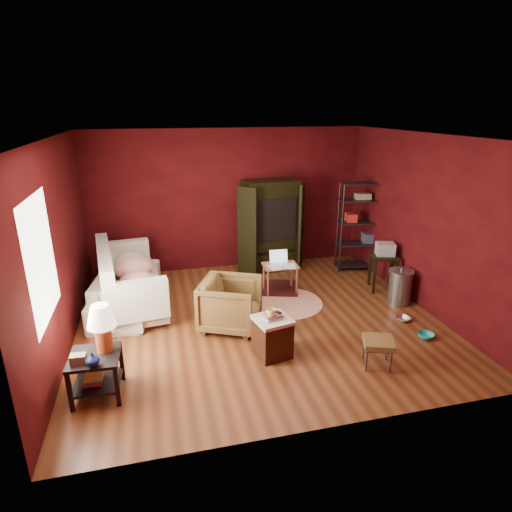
{
  "coord_description": "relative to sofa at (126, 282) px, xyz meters",
  "views": [
    {
      "loc": [
        -1.49,
        -5.84,
        3.2
      ],
      "look_at": [
        0.0,
        0.2,
        1.0
      ],
      "focal_mm": 30.0,
      "sensor_mm": 36.0,
      "label": 1
    }
  ],
  "objects": [
    {
      "name": "pet_bowl_turquoise",
      "position": [
        4.24,
        -2.16,
        -0.3
      ],
      "size": [
        0.24,
        0.09,
        0.23
      ],
      "primitive_type": "imported",
      "rotation": [
        0.0,
        0.0,
        -0.09
      ],
      "color": "#24AAAB",
      "rests_on": "ground"
    },
    {
      "name": "trash_can",
      "position": [
        4.48,
        -1.02,
        -0.12
      ],
      "size": [
        0.46,
        0.46,
        0.64
      ],
      "rotation": [
        0.0,
        0.0,
        -0.14
      ],
      "color": "gray",
      "rests_on": "ground"
    },
    {
      "name": "footstool",
      "position": [
        3.19,
        -2.62,
        -0.09
      ],
      "size": [
        0.48,
        0.48,
        0.38
      ],
      "rotation": [
        0.0,
        0.0,
        -0.36
      ],
      "color": "black",
      "rests_on": "ground"
    },
    {
      "name": "small_stand",
      "position": [
        4.5,
        -0.41,
        0.25
      ],
      "size": [
        0.55,
        0.55,
        0.89
      ],
      "rotation": [
        0.0,
        0.0,
        -0.28
      ],
      "color": "black",
      "rests_on": "ground"
    },
    {
      "name": "armchair",
      "position": [
        1.55,
        -1.16,
        0.01
      ],
      "size": [
        1.05,
        1.07,
        0.85
      ],
      "primitive_type": "imported",
      "rotation": [
        0.0,
        0.0,
        1.14
      ],
      "color": "black",
      "rests_on": "ground"
    },
    {
      "name": "sofa",
      "position": [
        0.0,
        0.0,
        0.0
      ],
      "size": [
        0.95,
        2.21,
        0.84
      ],
      "primitive_type": "imported",
      "rotation": [
        0.0,
        0.0,
        1.42
      ],
      "color": "beige",
      "rests_on": "ground"
    },
    {
      "name": "sofa_cushions",
      "position": [
        0.02,
        -0.04,
        0.04
      ],
      "size": [
        1.17,
        2.34,
        0.94
      ],
      "rotation": [
        0.0,
        0.0,
        0.13
      ],
      "color": "beige",
      "rests_on": "sofa"
    },
    {
      "name": "wire_shelving",
      "position": [
        4.56,
        0.66,
        0.56
      ],
      "size": [
        0.93,
        0.54,
        1.79
      ],
      "rotation": [
        0.0,
        0.0,
        -0.2
      ],
      "color": "#31333B",
      "rests_on": "ground"
    },
    {
      "name": "mug",
      "position": [
        1.91,
        -2.1,
        0.26
      ],
      "size": [
        0.12,
        0.1,
        0.12
      ],
      "primitive_type": "imported",
      "rotation": [
        0.0,
        0.0,
        -0.0
      ],
      "color": "#E6D570",
      "rests_on": "hamper"
    },
    {
      "name": "rug_oriental",
      "position": [
        2.45,
        0.13,
        -0.4
      ],
      "size": [
        1.32,
        1.07,
        0.01
      ],
      "rotation": [
        0.0,
        0.0,
        -0.3
      ],
      "color": "#541916",
      "rests_on": "ground"
    },
    {
      "name": "side_table",
      "position": [
        -0.19,
        -2.33,
        0.24
      ],
      "size": [
        0.58,
        0.58,
        1.1
      ],
      "rotation": [
        0.0,
        0.0,
        -0.05
      ],
      "color": "black",
      "rests_on": "ground"
    },
    {
      "name": "laptop_desk",
      "position": [
        2.66,
        -0.07,
        0.05
      ],
      "size": [
        0.62,
        0.49,
        0.75
      ],
      "rotation": [
        0.0,
        0.0,
        -0.05
      ],
      "color": "#BA7255",
      "rests_on": "ground"
    },
    {
      "name": "rug_round",
      "position": [
        2.59,
        -0.55,
        -0.41
      ],
      "size": [
        1.44,
        1.44,
        0.01
      ],
      "rotation": [
        0.0,
        0.0,
        -0.1
      ],
      "color": "beige",
      "rests_on": "ground"
    },
    {
      "name": "hamper",
      "position": [
        1.95,
        -2.05,
        -0.13
      ],
      "size": [
        0.54,
        0.54,
        0.64
      ],
      "rotation": [
        0.0,
        0.0,
        0.21
      ],
      "color": "#411F0F",
      "rests_on": "ground"
    },
    {
      "name": "pet_bowl_steel",
      "position": [
        4.21,
        -1.6,
        -0.31
      ],
      "size": [
        0.23,
        0.11,
        0.23
      ],
      "primitive_type": "imported",
      "rotation": [
        0.0,
        0.0,
        0.28
      ],
      "color": "silver",
      "rests_on": "ground"
    },
    {
      "name": "tv_armoire",
      "position": [
        2.79,
        1.09,
        0.53
      ],
      "size": [
        1.43,
        0.87,
        1.82
      ],
      "rotation": [
        0.0,
        0.0,
        0.13
      ],
      "color": "black",
      "rests_on": "ground"
    },
    {
      "name": "vase",
      "position": [
        -0.23,
        -2.59,
        0.18
      ],
      "size": [
        0.16,
        0.17,
        0.15
      ],
      "primitive_type": "imported",
      "rotation": [
        0.0,
        0.0,
        0.09
      ],
      "color": "#0D1541",
      "rests_on": "side_table"
    },
    {
      "name": "room",
      "position": [
        1.98,
        -1.05,
        0.98
      ],
      "size": [
        5.54,
        5.04,
        2.84
      ],
      "color": "brown",
      "rests_on": "ground"
    }
  ]
}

